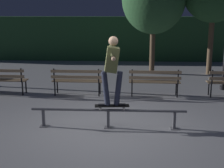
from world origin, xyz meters
TOP-DOWN VIEW (x-y plane):
  - ground_plane at (0.00, 0.00)m, footprint 90.00×90.00m
  - hedge_backdrop at (0.00, 10.74)m, footprint 24.00×1.20m
  - grind_rail at (0.00, 0.04)m, footprint 3.54×0.18m
  - skateboard at (0.09, 0.04)m, footprint 0.80×0.27m
  - skateboarder at (0.09, 0.04)m, footprint 0.63×1.40m
  - park_bench_leftmost at (-3.62, 2.89)m, footprint 1.61×0.45m
  - park_bench_left_center at (-1.18, 2.89)m, footprint 1.61×0.45m
  - park_bench_right_center at (1.27, 2.89)m, footprint 1.61×0.45m

SIDE VIEW (x-z plane):
  - ground_plane at x=0.00m, z-range 0.00..0.00m
  - grind_rail at x=0.00m, z-range 0.12..0.56m
  - skateboard at x=0.09m, z-range 0.48..0.57m
  - park_bench_leftmost at x=-3.62m, z-range 0.10..0.98m
  - park_bench_left_center at x=-1.18m, z-range 0.10..0.98m
  - park_bench_right_center at x=1.27m, z-range 0.10..0.98m
  - hedge_backdrop at x=0.00m, z-range 0.00..2.36m
  - skateboarder at x=0.09m, z-range 0.68..2.24m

